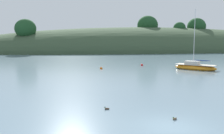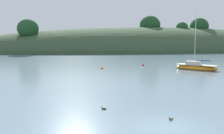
% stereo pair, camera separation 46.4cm
% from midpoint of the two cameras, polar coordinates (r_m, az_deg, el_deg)
% --- Properties ---
extents(ground_plane, '(400.00, 400.00, 0.00)m').
position_cam_midpoint_polar(ground_plane, '(15.23, 13.06, -13.26)').
color(ground_plane, slate).
extents(far_shoreline_hill, '(150.00, 36.00, 22.66)m').
position_cam_midpoint_polar(far_shoreline_hill, '(98.62, 9.03, 3.67)').
color(far_shoreline_hill, '#384C33').
rests_on(far_shoreline_hill, ground).
extents(sailboat_grey_yawl, '(6.31, 6.40, 9.95)m').
position_cam_midpoint_polar(sailboat_grey_yawl, '(42.85, 18.84, -0.02)').
color(sailboat_grey_yawl, orange).
rests_on(sailboat_grey_yawl, ground).
extents(mooring_buoy_channel, '(0.44, 0.44, 0.54)m').
position_cam_midpoint_polar(mooring_buoy_channel, '(41.39, -2.02, -0.30)').
color(mooring_buoy_channel, orange).
rests_on(mooring_buoy_channel, ground).
extents(mooring_buoy_outer, '(0.44, 0.44, 0.54)m').
position_cam_midpoint_polar(mooring_buoy_outer, '(46.68, 7.32, 0.45)').
color(mooring_buoy_outer, red).
rests_on(mooring_buoy_outer, ground).
extents(duck_straggler, '(0.40, 0.33, 0.24)m').
position_cam_midpoint_polar(duck_straggler, '(16.59, 14.03, -11.41)').
color(duck_straggler, brown).
rests_on(duck_straggler, ground).
extents(duck_trailing, '(0.42, 0.25, 0.24)m').
position_cam_midpoint_polar(duck_trailing, '(18.33, -1.14, -9.45)').
color(duck_trailing, '#473828').
rests_on(duck_trailing, ground).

